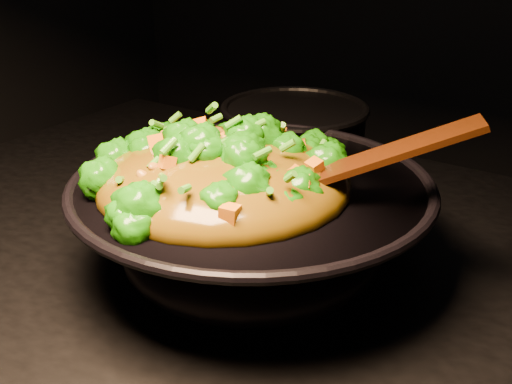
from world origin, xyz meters
The scene contains 4 objects.
wok centered at (0.08, -0.06, 0.96)m, with size 0.43×0.43×0.12m, color black, non-canonical shape.
stir_fry centered at (0.06, -0.08, 1.07)m, with size 0.31×0.31×0.11m, color #1D7908, non-canonical shape.
spatula centered at (0.21, -0.04, 1.07)m, with size 0.29×0.04×0.01m, color #381B08.
back_pot centered at (-0.03, 0.23, 0.97)m, with size 0.23×0.23×0.13m, color black.
Camera 1 is at (0.48, -0.65, 1.33)m, focal length 45.00 mm.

